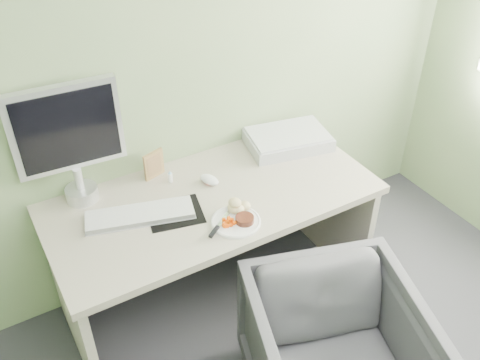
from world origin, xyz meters
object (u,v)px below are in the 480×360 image
monitor (69,138)px  plate (236,222)px  scanner (288,140)px  desk_chair (333,354)px  desk (214,224)px

monitor → plate: bearing=-40.9°
scanner → plate: bearing=-132.1°
scanner → monitor: monitor is taller
plate → monitor: monitor is taller
plate → scanner: (0.57, 0.42, 0.03)m
desk_chair → scanner: bearing=84.9°
plate → desk_chair: (0.16, -0.58, -0.41)m
monitor → desk_chair: 1.51m
desk_chair → monitor: bearing=139.7°
desk → plate: plate is taller
plate → desk: bearing=90.1°
monitor → desk_chair: bearing=-53.9°
desk → scanner: 0.64m
scanner → desk_chair: scanner is taller
monitor → desk_chair: (0.71, -1.12, -0.73)m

